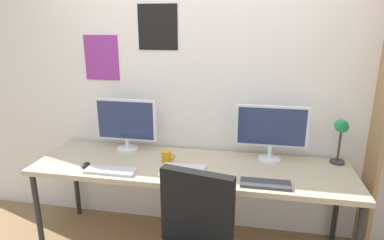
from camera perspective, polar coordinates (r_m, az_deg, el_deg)
wall_back at (r=2.81m, az=1.39°, el=6.23°), size 4.85×0.11×2.60m
desk at (r=2.60m, az=-0.21°, el=-8.75°), size 2.45×0.68×0.74m
monitor_left at (r=2.85m, az=-11.32°, el=-0.47°), size 0.53×0.18×0.45m
monitor_right at (r=2.65m, az=13.53°, el=-1.63°), size 0.56×0.18×0.45m
desk_lamp at (r=2.75m, az=24.47°, el=-1.86°), size 0.11×0.15×0.40m
keyboard_left at (r=2.54m, az=-13.89°, el=-8.49°), size 0.38×0.13×0.02m
keyboard_right at (r=2.33m, az=12.56°, el=-10.71°), size 0.34×0.13×0.02m
computer_mouse at (r=2.67m, az=-17.90°, el=-7.40°), size 0.06×0.10×0.03m
laptop_closed at (r=2.46m, az=-1.62°, el=-8.79°), size 0.33×0.23×0.02m
coffee_mug at (r=2.63m, az=-4.37°, el=-6.28°), size 0.11×0.08×0.09m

